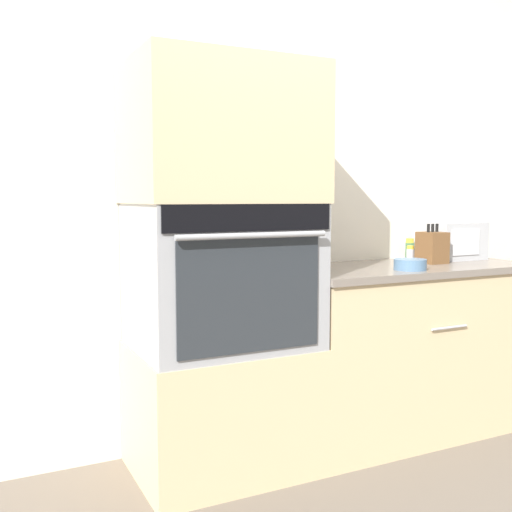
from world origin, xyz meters
TOP-DOWN VIEW (x-y plane):
  - ground_plane at (0.00, 0.00)m, footprint 12.00×12.00m
  - wall_back at (0.00, 0.63)m, footprint 8.00×0.05m
  - oven_cabinet_base at (-0.40, 0.30)m, footprint 0.80×0.60m
  - wall_oven at (-0.40, 0.30)m, footprint 0.77×0.64m
  - oven_cabinet_upper at (-0.40, 0.30)m, footprint 0.80×0.60m
  - counter_unit at (0.67, 0.30)m, footprint 1.35×0.63m
  - microwave at (1.10, 0.45)m, footprint 0.32×0.29m
  - knife_block at (0.84, 0.31)m, footprint 0.12×0.14m
  - bowl at (0.53, 0.12)m, footprint 0.16×0.16m
  - condiment_jar_near at (0.80, 0.43)m, footprint 0.04×0.04m
  - condiment_jar_mid at (0.89, 0.55)m, footprint 0.05×0.05m
  - condiment_jar_far at (0.16, 0.32)m, footprint 0.05×0.05m

SIDE VIEW (x-z plane):
  - ground_plane at x=0.00m, z-range 0.00..0.00m
  - oven_cabinet_base at x=-0.40m, z-range 0.00..0.58m
  - counter_unit at x=0.67m, z-range 0.00..0.90m
  - wall_oven at x=-0.40m, z-range 0.58..1.22m
  - bowl at x=0.53m, z-range 0.89..0.95m
  - condiment_jar_far at x=0.16m, z-range 0.89..0.96m
  - condiment_jar_near at x=0.80m, z-range 0.89..0.98m
  - condiment_jar_mid at x=0.89m, z-range 0.89..1.01m
  - knife_block at x=0.84m, z-range 0.87..1.09m
  - microwave at x=1.10m, z-range 0.89..1.11m
  - wall_back at x=0.00m, z-range 0.00..2.50m
  - oven_cabinet_upper at x=-0.40m, z-range 1.22..1.83m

